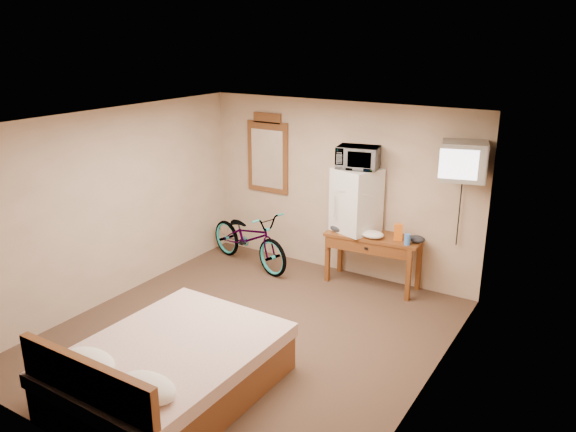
# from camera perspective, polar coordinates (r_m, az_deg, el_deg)

# --- Properties ---
(room) EXTENTS (4.60, 4.64, 2.50)m
(room) POSITION_cam_1_polar(r_m,az_deg,el_deg) (6.23, -4.41, -1.92)
(room) COLOR #463323
(room) RESTS_ON ground
(desk) EXTENTS (1.34, 0.62, 0.75)m
(desk) POSITION_cam_1_polar(r_m,az_deg,el_deg) (7.77, 8.55, -2.85)
(desk) COLOR brown
(desk) RESTS_ON floor
(mini_fridge) EXTENTS (0.68, 0.67, 0.89)m
(mini_fridge) POSITION_cam_1_polar(r_m,az_deg,el_deg) (7.76, 6.95, 1.62)
(mini_fridge) COLOR silver
(mini_fridge) RESTS_ON desk
(microwave) EXTENTS (0.61, 0.48, 0.30)m
(microwave) POSITION_cam_1_polar(r_m,az_deg,el_deg) (7.61, 7.13, 5.93)
(microwave) COLOR silver
(microwave) RESTS_ON mini_fridge
(snack_bag) EXTENTS (0.13, 0.10, 0.23)m
(snack_bag) POSITION_cam_1_polar(r_m,az_deg,el_deg) (7.59, 11.14, -1.62)
(snack_bag) COLOR orange
(snack_bag) RESTS_ON desk
(blue_cup) EXTENTS (0.08, 0.08, 0.14)m
(blue_cup) POSITION_cam_1_polar(r_m,az_deg,el_deg) (7.47, 12.03, -2.34)
(blue_cup) COLOR #3E77D4
(blue_cup) RESTS_ON desk
(cloth_cream) EXTENTS (0.31, 0.24, 0.10)m
(cloth_cream) POSITION_cam_1_polar(r_m,az_deg,el_deg) (7.63, 8.58, -1.86)
(cloth_cream) COLOR silver
(cloth_cream) RESTS_ON desk
(cloth_dark_a) EXTENTS (0.24, 0.18, 0.09)m
(cloth_dark_a) POSITION_cam_1_polar(r_m,az_deg,el_deg) (7.83, 5.16, -1.25)
(cloth_dark_a) COLOR black
(cloth_dark_a) RESTS_ON desk
(cloth_dark_b) EXTENTS (0.21, 0.17, 0.09)m
(cloth_dark_b) POSITION_cam_1_polar(r_m,az_deg,el_deg) (7.57, 12.99, -2.31)
(cloth_dark_b) COLOR black
(cloth_dark_b) RESTS_ON desk
(crt_television) EXTENTS (0.63, 0.66, 0.47)m
(crt_television) POSITION_cam_1_polar(r_m,az_deg,el_deg) (7.09, 17.43, 5.36)
(crt_television) COLOR black
(crt_television) RESTS_ON room
(wall_mirror) EXTENTS (0.71, 0.04, 1.21)m
(wall_mirror) POSITION_cam_1_polar(r_m,az_deg,el_deg) (8.59, -2.08, 6.28)
(wall_mirror) COLOR brown
(wall_mirror) RESTS_ON room
(bicycle) EXTENTS (1.78, 1.02, 0.88)m
(bicycle) POSITION_cam_1_polar(r_m,az_deg,el_deg) (8.49, -3.98, -2.19)
(bicycle) COLOR black
(bicycle) RESTS_ON floor
(bed) EXTENTS (1.63, 2.14, 0.90)m
(bed) POSITION_cam_1_polar(r_m,az_deg,el_deg) (5.70, -12.28, -15.11)
(bed) COLOR brown
(bed) RESTS_ON floor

